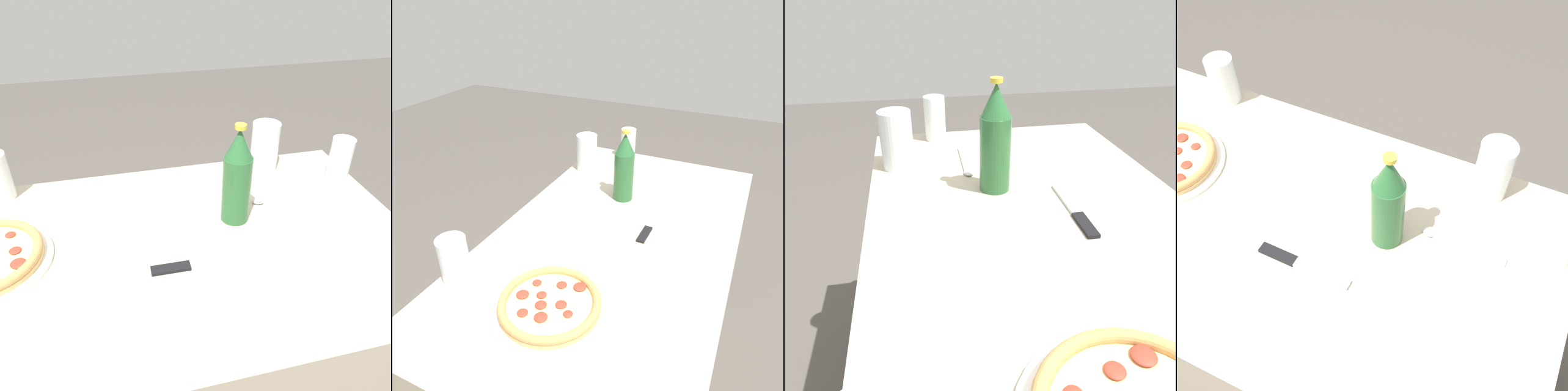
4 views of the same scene
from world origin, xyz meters
TOP-DOWN VIEW (x-y plane):
  - ground_plane at (0.00, 0.00)m, footprint 8.00×8.00m
  - table at (0.00, 0.00)m, footprint 1.29×0.71m
  - pizza_veggie at (-0.36, 0.03)m, footprint 0.29×0.29m
  - glass_water at (-0.37, 0.30)m, footprint 0.08×0.08m
  - glass_mango_juice at (0.40, 0.29)m, footprint 0.08×0.08m
  - glass_cola at (0.59, 0.17)m, footprint 0.06×0.06m
  - beer_bottle at (0.23, 0.06)m, footprint 0.07×0.07m
  - knife at (0.09, -0.08)m, footprint 0.22×0.03m
  - spoon at (0.38, 0.11)m, footprint 0.19×0.03m

SIDE VIEW (x-z plane):
  - ground_plane at x=0.00m, z-range 0.00..0.00m
  - table at x=0.00m, z-range 0.00..0.78m
  - knife at x=0.09m, z-range 0.77..0.78m
  - spoon at x=0.38m, z-range 0.77..0.79m
  - pizza_veggie at x=-0.36m, z-range 0.77..0.81m
  - glass_cola at x=0.59m, z-range 0.77..0.90m
  - glass_water at x=-0.37m, z-range 0.77..0.90m
  - glass_mango_juice at x=0.40m, z-range 0.77..0.92m
  - beer_bottle at x=0.23m, z-range 0.77..1.03m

